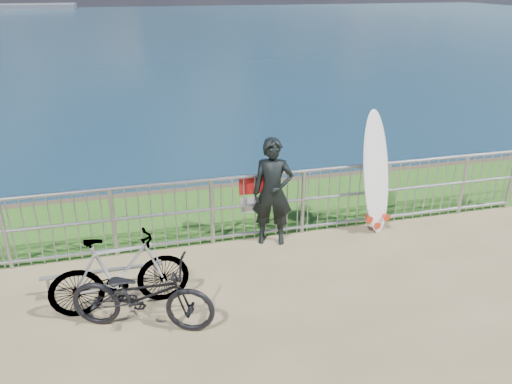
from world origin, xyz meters
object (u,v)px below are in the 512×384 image
object	(u,v)px
surfer	(273,192)
bicycle_near	(142,295)
surfboard	(376,177)
bicycle_far	(120,273)

from	to	relation	value
surfer	bicycle_near	distance (m)	2.72
bicycle_near	surfboard	bearing A→B (deg)	-46.06
surfboard	bicycle_far	size ratio (longest dim) A/B	1.17
surfer	bicycle_near	xyz separation A→B (m)	(-2.10, -1.68, -0.40)
surfboard	bicycle_near	world-z (taller)	surfboard
surfboard	bicycle_far	distance (m)	4.31
surfboard	bicycle_near	xyz separation A→B (m)	(-3.85, -1.68, -0.48)
surfboard	bicycle_near	distance (m)	4.23
surfer	surfboard	xyz separation A→B (m)	(1.75, 0.01, 0.08)
surfer	bicycle_far	distance (m)	2.67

